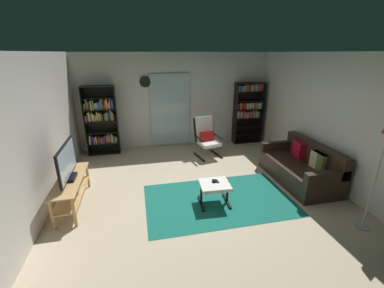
{
  "coord_description": "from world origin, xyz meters",
  "views": [
    {
      "loc": [
        -1.09,
        -4.12,
        2.58
      ],
      "look_at": [
        -0.02,
        0.68,
        0.79
      ],
      "focal_mm": 23.52,
      "sensor_mm": 36.0,
      "label": 1
    }
  ],
  "objects_px": {
    "ottoman": "(215,187)",
    "tv_remote": "(215,181)",
    "television": "(67,163)",
    "lounge_armchair": "(206,136)",
    "bookshelf_near_sofa": "(248,109)",
    "wall_clock": "(145,82)",
    "leather_sofa": "(301,167)",
    "tv_stand": "(72,188)",
    "cell_phone": "(215,181)",
    "bookshelf_near_tv": "(101,121)"
  },
  "relations": [
    {
      "from": "ottoman",
      "to": "tv_remote",
      "type": "xyz_separation_m",
      "value": [
        0.03,
        0.06,
        0.08
      ]
    },
    {
      "from": "television",
      "to": "ottoman",
      "type": "distance_m",
      "value": 2.56
    },
    {
      "from": "television",
      "to": "lounge_armchair",
      "type": "relative_size",
      "value": 1.0
    },
    {
      "from": "television",
      "to": "bookshelf_near_sofa",
      "type": "relative_size",
      "value": 0.57
    },
    {
      "from": "tv_remote",
      "to": "wall_clock",
      "type": "relative_size",
      "value": 0.5
    },
    {
      "from": "wall_clock",
      "to": "television",
      "type": "bearing_deg",
      "value": -118.68
    },
    {
      "from": "leather_sofa",
      "to": "tv_stand",
      "type": "bearing_deg",
      "value": 179.38
    },
    {
      "from": "tv_remote",
      "to": "cell_phone",
      "type": "distance_m",
      "value": 0.01
    },
    {
      "from": "tv_stand",
      "to": "wall_clock",
      "type": "xyz_separation_m",
      "value": [
        1.48,
        2.7,
        1.5
      ]
    },
    {
      "from": "tv_remote",
      "to": "wall_clock",
      "type": "height_order",
      "value": "wall_clock"
    },
    {
      "from": "leather_sofa",
      "to": "lounge_armchair",
      "type": "distance_m",
      "value": 2.4
    },
    {
      "from": "bookshelf_near_sofa",
      "to": "ottoman",
      "type": "distance_m",
      "value": 3.66
    },
    {
      "from": "leather_sofa",
      "to": "lounge_armchair",
      "type": "bearing_deg",
      "value": 130.97
    },
    {
      "from": "bookshelf_near_tv",
      "to": "tv_remote",
      "type": "bearing_deg",
      "value": -52.83
    },
    {
      "from": "tv_stand",
      "to": "cell_phone",
      "type": "height_order",
      "value": "tv_stand"
    },
    {
      "from": "leather_sofa",
      "to": "tv_remote",
      "type": "height_order",
      "value": "leather_sofa"
    },
    {
      "from": "television",
      "to": "wall_clock",
      "type": "distance_m",
      "value": 3.25
    },
    {
      "from": "television",
      "to": "ottoman",
      "type": "bearing_deg",
      "value": -11.03
    },
    {
      "from": "tv_stand",
      "to": "bookshelf_near_tv",
      "type": "xyz_separation_m",
      "value": [
        0.29,
        2.49,
        0.56
      ]
    },
    {
      "from": "television",
      "to": "lounge_armchair",
      "type": "height_order",
      "value": "television"
    },
    {
      "from": "lounge_armchair",
      "to": "tv_remote",
      "type": "height_order",
      "value": "lounge_armchair"
    },
    {
      "from": "bookshelf_near_tv",
      "to": "lounge_armchair",
      "type": "distance_m",
      "value": 2.78
    },
    {
      "from": "lounge_armchair",
      "to": "wall_clock",
      "type": "height_order",
      "value": "wall_clock"
    },
    {
      "from": "bookshelf_near_tv",
      "to": "bookshelf_near_sofa",
      "type": "relative_size",
      "value": 1.01
    },
    {
      "from": "lounge_armchair",
      "to": "wall_clock",
      "type": "bearing_deg",
      "value": 147.04
    },
    {
      "from": "bookshelf_near_sofa",
      "to": "lounge_armchair",
      "type": "height_order",
      "value": "bookshelf_near_sofa"
    },
    {
      "from": "cell_phone",
      "to": "ottoman",
      "type": "bearing_deg",
      "value": -68.38
    },
    {
      "from": "bookshelf_near_sofa",
      "to": "tv_remote",
      "type": "height_order",
      "value": "bookshelf_near_sofa"
    },
    {
      "from": "television",
      "to": "cell_phone",
      "type": "bearing_deg",
      "value": -9.46
    },
    {
      "from": "bookshelf_near_tv",
      "to": "tv_remote",
      "type": "relative_size",
      "value": 12.56
    },
    {
      "from": "bookshelf_near_sofa",
      "to": "tv_remote",
      "type": "xyz_separation_m",
      "value": [
        -1.91,
        -2.96,
        -0.61
      ]
    },
    {
      "from": "tv_stand",
      "to": "tv_remote",
      "type": "bearing_deg",
      "value": -9.7
    },
    {
      "from": "leather_sofa",
      "to": "tv_remote",
      "type": "distance_m",
      "value": 2.05
    },
    {
      "from": "wall_clock",
      "to": "bookshelf_near_tv",
      "type": "bearing_deg",
      "value": -170.13
    },
    {
      "from": "bookshelf_near_sofa",
      "to": "bookshelf_near_tv",
      "type": "bearing_deg",
      "value": -179.45
    },
    {
      "from": "ottoman",
      "to": "tv_remote",
      "type": "distance_m",
      "value": 0.11
    },
    {
      "from": "leather_sofa",
      "to": "cell_phone",
      "type": "relative_size",
      "value": 12.67
    },
    {
      "from": "television",
      "to": "wall_clock",
      "type": "relative_size",
      "value": 3.53
    },
    {
      "from": "lounge_armchair",
      "to": "tv_remote",
      "type": "bearing_deg",
      "value": -101.38
    },
    {
      "from": "lounge_armchair",
      "to": "ottoman",
      "type": "xyz_separation_m",
      "value": [
        -0.47,
        -2.25,
        -0.2
      ]
    },
    {
      "from": "leather_sofa",
      "to": "television",
      "type": "bearing_deg",
      "value": 179.48
    },
    {
      "from": "bookshelf_near_tv",
      "to": "tv_remote",
      "type": "height_order",
      "value": "bookshelf_near_tv"
    },
    {
      "from": "bookshelf_near_tv",
      "to": "wall_clock",
      "type": "relative_size",
      "value": 6.24
    },
    {
      "from": "television",
      "to": "bookshelf_near_tv",
      "type": "xyz_separation_m",
      "value": [
        0.28,
        2.5,
        0.08
      ]
    },
    {
      "from": "tv_stand",
      "to": "leather_sofa",
      "type": "xyz_separation_m",
      "value": [
        4.51,
        -0.05,
        -0.04
      ]
    },
    {
      "from": "television",
      "to": "tv_remote",
      "type": "bearing_deg",
      "value": -9.54
    },
    {
      "from": "tv_stand",
      "to": "lounge_armchair",
      "type": "xyz_separation_m",
      "value": [
        2.94,
        1.76,
        0.18
      ]
    },
    {
      "from": "bookshelf_near_sofa",
      "to": "leather_sofa",
      "type": "distance_m",
      "value": 2.68
    },
    {
      "from": "leather_sofa",
      "to": "tv_remote",
      "type": "relative_size",
      "value": 12.32
    },
    {
      "from": "television",
      "to": "lounge_armchair",
      "type": "xyz_separation_m",
      "value": [
        2.94,
        1.77,
        -0.3
      ]
    }
  ]
}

